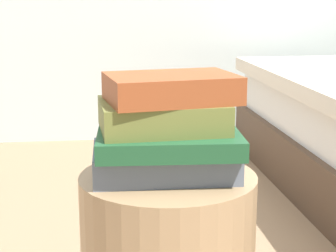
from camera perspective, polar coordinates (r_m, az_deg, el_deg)
name	(u,v)px	position (r m, az deg, el deg)	size (l,w,h in m)	color
book_slate	(164,161)	(1.07, -0.36, -3.53)	(0.27, 0.18, 0.05)	slate
book_forest	(167,141)	(1.04, -0.12, -1.48)	(0.26, 0.20, 0.03)	#1E512D
book_olive	(162,115)	(1.05, -0.57, 1.07)	(0.23, 0.17, 0.05)	olive
book_rust	(172,88)	(1.03, 0.36, 3.83)	(0.23, 0.16, 0.05)	#994723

